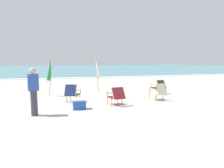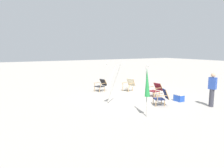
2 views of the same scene
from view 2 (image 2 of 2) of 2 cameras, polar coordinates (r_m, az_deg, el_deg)
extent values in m
plane|color=#B2AAA0|center=(12.83, 7.02, -3.27)|extent=(80.00, 80.00, 0.00)
cube|color=#19234C|center=(10.97, 12.15, -3.83)|extent=(0.67, 0.65, 0.04)
cube|color=#19234C|center=(11.03, 13.86, -2.54)|extent=(0.54, 0.41, 0.50)
cylinder|color=tan|center=(10.73, 11.40, -4.98)|extent=(0.04, 0.04, 0.32)
cylinder|color=tan|center=(11.16, 10.70, -4.40)|extent=(0.04, 0.04, 0.32)
cylinder|color=tan|center=(10.86, 13.59, -4.88)|extent=(0.04, 0.04, 0.32)
cylinder|color=tan|center=(11.29, 12.81, -4.32)|extent=(0.04, 0.04, 0.32)
cube|color=tan|center=(10.67, 12.75, -3.01)|extent=(0.24, 0.50, 0.02)
cylinder|color=tan|center=(10.64, 11.77, -3.62)|extent=(0.04, 0.04, 0.22)
cube|color=tan|center=(11.19, 11.85, -2.41)|extent=(0.24, 0.50, 0.02)
cylinder|color=tan|center=(11.16, 10.91, -2.99)|extent=(0.04, 0.04, 0.22)
cylinder|color=tan|center=(10.80, 14.31, -2.81)|extent=(0.13, 0.23, 0.50)
cylinder|color=tan|center=(11.26, 13.43, -2.28)|extent=(0.13, 0.23, 0.50)
cube|color=beige|center=(14.33, 4.11, -0.61)|extent=(0.64, 0.61, 0.04)
cube|color=beige|center=(14.55, 4.97, 0.49)|extent=(0.54, 0.37, 0.49)
cylinder|color=tan|center=(14.04, 4.28, -1.47)|extent=(0.04, 0.04, 0.32)
cylinder|color=tan|center=(14.34, 2.83, -1.24)|extent=(0.04, 0.04, 0.32)
cylinder|color=tan|center=(14.38, 5.37, -1.24)|extent=(0.04, 0.04, 0.32)
cylinder|color=tan|center=(14.66, 3.93, -1.01)|extent=(0.04, 0.04, 0.32)
cube|color=tan|center=(14.13, 5.05, 0.15)|extent=(0.19, 0.52, 0.02)
cylinder|color=tan|center=(14.00, 4.56, -0.38)|extent=(0.04, 0.04, 0.22)
cube|color=tan|center=(14.48, 3.32, 0.39)|extent=(0.19, 0.52, 0.02)
cylinder|color=tan|center=(14.36, 2.83, -0.13)|extent=(0.04, 0.04, 0.22)
cylinder|color=tan|center=(14.39, 5.77, 0.38)|extent=(0.11, 0.24, 0.50)
cylinder|color=tan|center=(14.71, 4.20, 0.59)|extent=(0.11, 0.24, 0.50)
cube|color=#28282D|center=(14.26, -3.29, -0.65)|extent=(0.63, 0.61, 0.04)
cube|color=#28282D|center=(14.47, -2.22, 0.41)|extent=(0.55, 0.42, 0.47)
cylinder|color=tan|center=(13.98, -3.30, -1.52)|extent=(0.04, 0.04, 0.32)
cylinder|color=tan|center=(14.32, -4.55, -1.27)|extent=(0.04, 0.04, 0.32)
cylinder|color=tan|center=(14.26, -2.01, -1.29)|extent=(0.04, 0.04, 0.32)
cylinder|color=tan|center=(14.60, -3.27, -1.05)|extent=(0.04, 0.04, 0.32)
cube|color=tan|center=(14.03, -2.47, 0.11)|extent=(0.18, 0.52, 0.02)
cylinder|color=tan|center=(13.93, -3.03, -0.42)|extent=(0.04, 0.04, 0.22)
cube|color=tan|center=(14.44, -3.99, 0.36)|extent=(0.18, 0.52, 0.02)
cylinder|color=tan|center=(14.34, -4.54, -0.16)|extent=(0.04, 0.04, 0.22)
cylinder|color=tan|center=(14.29, -1.52, 0.30)|extent=(0.12, 0.29, 0.47)
cylinder|color=tan|center=(14.66, -2.90, 0.52)|extent=(0.12, 0.29, 0.47)
cube|color=maroon|center=(12.89, 10.89, -1.85)|extent=(0.59, 0.55, 0.04)
cube|color=maroon|center=(13.14, 12.00, -0.71)|extent=(0.53, 0.37, 0.46)
cylinder|color=tan|center=(12.62, 11.01, -2.84)|extent=(0.04, 0.04, 0.32)
cylinder|color=tan|center=(12.92, 9.45, -2.51)|extent=(0.04, 0.04, 0.32)
cylinder|color=tan|center=(12.94, 12.28, -2.58)|extent=(0.04, 0.04, 0.32)
cylinder|color=tan|center=(13.24, 10.72, -2.27)|extent=(0.04, 0.04, 0.32)
cube|color=tan|center=(12.69, 11.92, -1.05)|extent=(0.11, 0.53, 0.02)
cylinder|color=tan|center=(12.57, 11.35, -1.64)|extent=(0.04, 0.04, 0.22)
cube|color=tan|center=(13.05, 10.05, -0.71)|extent=(0.11, 0.53, 0.02)
cylinder|color=tan|center=(12.93, 9.48, -1.28)|extent=(0.04, 0.04, 0.22)
cylinder|color=tan|center=(12.98, 12.86, -0.86)|extent=(0.09, 0.31, 0.46)
cylinder|color=tan|center=(13.30, 11.17, -0.56)|extent=(0.09, 0.31, 0.46)
cylinder|color=#B7B2A8|center=(10.96, 0.47, -0.05)|extent=(0.38, 0.65, 2.00)
cone|color=white|center=(10.90, -0.15, 1.75)|extent=(0.47, 0.62, 1.16)
sphere|color=#B7B2A8|center=(10.84, -1.32, 5.14)|extent=(0.06, 0.06, 0.06)
cylinder|color=#B7B2A8|center=(9.07, 9.03, -1.83)|extent=(0.36, 0.21, 2.08)
cone|color=#23843D|center=(8.96, 9.17, 0.37)|extent=(0.46, 0.38, 1.18)
sphere|color=#B7B2A8|center=(8.77, 9.43, 4.62)|extent=(0.06, 0.06, 0.06)
cylinder|color=#383842|center=(11.49, 24.55, -3.32)|extent=(0.22, 0.22, 0.86)
cube|color=#2D4CA5|center=(11.36, 24.79, 0.18)|extent=(0.38, 0.27, 0.56)
sphere|color=tan|center=(11.31, 24.92, 2.13)|extent=(0.20, 0.20, 0.20)
cube|color=blue|center=(12.12, 17.07, -3.53)|extent=(0.48, 0.34, 0.34)
cube|color=white|center=(12.08, 17.11, -2.60)|extent=(0.49, 0.35, 0.06)
camera|label=1|loc=(17.88, 36.10, 4.73)|focal=32.00mm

